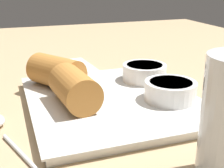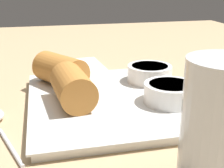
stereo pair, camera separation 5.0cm
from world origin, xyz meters
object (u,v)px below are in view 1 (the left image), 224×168
serving_plate (112,101)px  napkin (70,68)px  dipping_bowl_near (170,90)px  dipping_bowl_far (144,72)px

serving_plate → napkin: (-22.46, -2.13, -0.46)cm
dipping_bowl_near → napkin: (-26.68, -10.19, -2.83)cm
serving_plate → dipping_bowl_far: dipping_bowl_far is taller
serving_plate → napkin: size_ratio=2.14×
serving_plate → dipping_bowl_near: 9.40cm
napkin → dipping_bowl_far: bearing=32.3°
dipping_bowl_near → serving_plate: bearing=-117.6°
dipping_bowl_near → dipping_bowl_far: size_ratio=1.00×
dipping_bowl_far → dipping_bowl_near: bearing=-1.7°
serving_plate → dipping_bowl_near: bearing=62.4°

